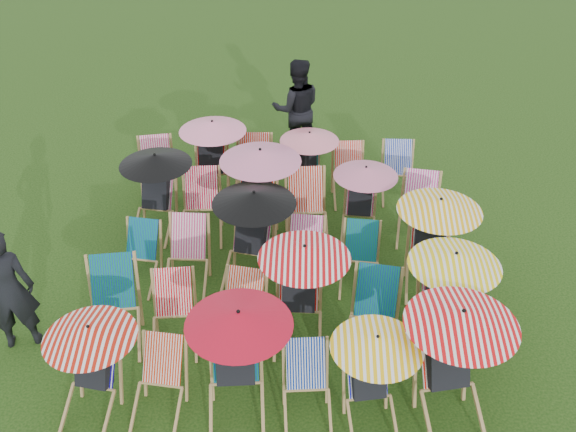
{
  "coord_description": "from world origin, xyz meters",
  "views": [
    {
      "loc": [
        0.34,
        -6.92,
        5.93
      ],
      "look_at": [
        0.13,
        0.39,
        0.9
      ],
      "focal_mm": 40.0,
      "sensor_mm": 36.0,
      "label": 1
    }
  ],
  "objects_px": {
    "deckchair_0": "(90,369)",
    "person_rear": "(297,109)",
    "deckchair_5": "(454,365)",
    "deckchair_29": "(399,173)",
    "person_left": "(7,289)"
  },
  "relations": [
    {
      "from": "deckchair_5",
      "to": "deckchair_29",
      "type": "bearing_deg",
      "value": 78.64
    },
    {
      "from": "deckchair_5",
      "to": "person_rear",
      "type": "relative_size",
      "value": 0.76
    },
    {
      "from": "deckchair_0",
      "to": "person_rear",
      "type": "xyz_separation_m",
      "value": [
        2.14,
        5.99,
        0.31
      ]
    },
    {
      "from": "deckchair_5",
      "to": "deckchair_29",
      "type": "xyz_separation_m",
      "value": [
        -0.04,
        4.54,
        -0.32
      ]
    },
    {
      "from": "deckchair_5",
      "to": "person_left",
      "type": "bearing_deg",
      "value": 157.76
    },
    {
      "from": "deckchair_0",
      "to": "person_rear",
      "type": "distance_m",
      "value": 6.37
    },
    {
      "from": "deckchair_29",
      "to": "person_left",
      "type": "distance_m",
      "value": 6.27
    },
    {
      "from": "deckchair_0",
      "to": "deckchair_5",
      "type": "relative_size",
      "value": 0.83
    },
    {
      "from": "deckchair_29",
      "to": "person_rear",
      "type": "relative_size",
      "value": 0.47
    },
    {
      "from": "deckchair_29",
      "to": "person_left",
      "type": "height_order",
      "value": "person_left"
    },
    {
      "from": "deckchair_0",
      "to": "person_left",
      "type": "height_order",
      "value": "person_left"
    },
    {
      "from": "deckchair_0",
      "to": "deckchair_5",
      "type": "xyz_separation_m",
      "value": [
        3.92,
        0.05,
        0.13
      ]
    },
    {
      "from": "person_left",
      "to": "deckchair_29",
      "type": "bearing_deg",
      "value": -160.87
    },
    {
      "from": "deckchair_0",
      "to": "deckchair_5",
      "type": "bearing_deg",
      "value": 11.18
    },
    {
      "from": "deckchair_5",
      "to": "person_left",
      "type": "distance_m",
      "value": 5.24
    }
  ]
}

